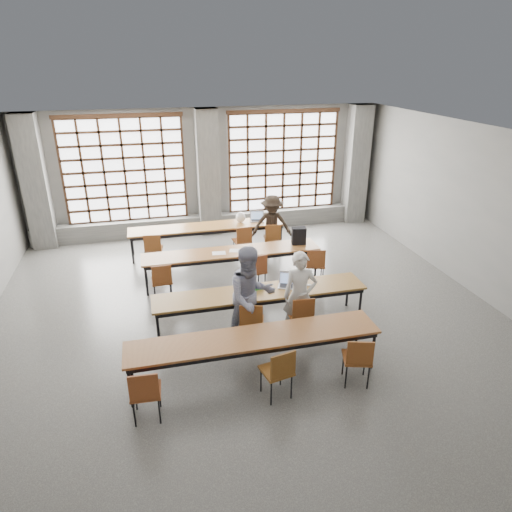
{
  "coord_description": "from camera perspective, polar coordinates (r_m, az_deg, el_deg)",
  "views": [
    {
      "loc": [
        -1.73,
        -7.34,
        4.73
      ],
      "look_at": [
        0.19,
        0.4,
        1.24
      ],
      "focal_mm": 32.0,
      "sensor_mm": 36.0,
      "label": 1
    }
  ],
  "objects": [
    {
      "name": "wall_back",
      "position": [
        13.3,
        -6.18,
        10.51
      ],
      "size": [
        10.0,
        0.0,
        10.0
      ],
      "primitive_type": "plane",
      "rotation": [
        1.57,
        0.0,
        0.0
      ],
      "color": "slate",
      "rests_on": "floor"
    },
    {
      "name": "chair_front_right",
      "position": [
        8.25,
        5.69,
        -7.1
      ],
      "size": [
        0.44,
        0.45,
        0.88
      ],
      "color": "brown",
      "rests_on": "floor"
    },
    {
      "name": "backpack",
      "position": [
        10.62,
        5.37,
        2.53
      ],
      "size": [
        0.35,
        0.25,
        0.4
      ],
      "primitive_type": "cube",
      "rotation": [
        0.0,
        0.0,
        -0.16
      ],
      "color": "black",
      "rests_on": "desk_row_b"
    },
    {
      "name": "student_male",
      "position": [
        8.21,
        5.51,
        -4.94
      ],
      "size": [
        0.67,
        0.52,
        1.65
      ],
      "primitive_type": "imported",
      "rotation": [
        0.0,
        0.0,
        -0.22
      ],
      "color": "silver",
      "rests_on": "floor"
    },
    {
      "name": "phone",
      "position": [
        8.47,
        1.91,
        -4.54
      ],
      "size": [
        0.14,
        0.09,
        0.01
      ],
      "primitive_type": "cube",
      "rotation": [
        0.0,
        0.0,
        0.26
      ],
      "color": "black",
      "rests_on": "desk_row_c"
    },
    {
      "name": "chair_near_left",
      "position": [
        6.7,
        -13.71,
        -15.97
      ],
      "size": [
        0.44,
        0.45,
        0.88
      ],
      "color": "brown",
      "rests_on": "floor"
    },
    {
      "name": "laptop_back",
      "position": [
        12.2,
        0.13,
        4.76
      ],
      "size": [
        0.41,
        0.36,
        0.26
      ],
      "color": "#ACABB0",
      "rests_on": "desk_row_a"
    },
    {
      "name": "sill_ledge",
      "position": [
        13.53,
        -5.79,
        4.13
      ],
      "size": [
        9.8,
        0.35,
        0.5
      ],
      "primitive_type": "cube",
      "color": "#50504D",
      "rests_on": "floor"
    },
    {
      "name": "chair_back_left",
      "position": [
        11.27,
        -12.73,
        1.14
      ],
      "size": [
        0.46,
        0.47,
        0.88
      ],
      "color": "brown",
      "rests_on": "floor"
    },
    {
      "name": "red_pouch",
      "position": [
        6.78,
        -13.66,
        -15.78
      ],
      "size": [
        0.2,
        0.08,
        0.06
      ],
      "primitive_type": "cube",
      "rotation": [
        0.0,
        0.0,
        -0.02
      ],
      "color": "red",
      "rests_on": "chair_near_left"
    },
    {
      "name": "desk_row_a",
      "position": [
        11.9,
        -6.13,
        3.48
      ],
      "size": [
        4.0,
        0.7,
        0.73
      ],
      "color": "brown",
      "rests_on": "floor"
    },
    {
      "name": "laptop_front",
      "position": [
        8.72,
        4.04,
        -3.31
      ],
      "size": [
        0.45,
        0.42,
        0.26
      ],
      "color": "#B6B6BB",
      "rests_on": "desk_row_c"
    },
    {
      "name": "paper_sheet_c",
      "position": [
        10.28,
        -2.51,
        0.68
      ],
      "size": [
        0.35,
        0.29,
        0.0
      ],
      "primitive_type": "cube",
      "rotation": [
        0.0,
        0.0,
        -0.3
      ],
      "color": "white",
      "rests_on": "desk_row_b"
    },
    {
      "name": "chair_back_mid",
      "position": [
        11.49,
        -1.65,
        2.18
      ],
      "size": [
        0.46,
        0.47,
        0.88
      ],
      "color": "brown",
      "rests_on": "floor"
    },
    {
      "name": "paper_sheet_b",
      "position": [
        10.17,
        -4.66,
        0.36
      ],
      "size": [
        0.32,
        0.24,
        0.0
      ],
      "primitive_type": "cube",
      "rotation": [
        0.0,
        0.0,
        -0.11
      ],
      "color": "white",
      "rests_on": "desk_row_b"
    },
    {
      "name": "desk_row_d",
      "position": [
        7.26,
        -0.19,
        -10.45
      ],
      "size": [
        4.0,
        0.7,
        0.73
      ],
      "color": "brown",
      "rests_on": "floor"
    },
    {
      "name": "chair_near_right",
      "position": [
        7.3,
        12.64,
        -12.14
      ],
      "size": [
        0.52,
        0.52,
        0.88
      ],
      "color": "brown",
      "rests_on": "floor"
    },
    {
      "name": "column_mid",
      "position": [
        13.03,
        -6.01,
        10.25
      ],
      "size": [
        0.6,
        0.55,
        3.5
      ],
      "primitive_type": "cube",
      "color": "#50504D",
      "rests_on": "floor"
    },
    {
      "name": "chair_mid_right",
      "position": [
        10.25,
        7.45,
        -0.77
      ],
      "size": [
        0.52,
        0.52,
        0.88
      ],
      "color": "brown",
      "rests_on": "floor"
    },
    {
      "name": "plastic_bag",
      "position": [
        12.02,
        -1.94,
        4.86
      ],
      "size": [
        0.32,
        0.28,
        0.29
      ],
      "primitive_type": "ellipsoid",
      "rotation": [
        0.0,
        0.0,
        -0.35
      ],
      "color": "white",
      "rests_on": "desk_row_a"
    },
    {
      "name": "student_back",
      "position": [
        11.7,
        1.99,
        3.88
      ],
      "size": [
        1.11,
        0.78,
        1.57
      ],
      "primitive_type": "imported",
      "rotation": [
        0.0,
        0.0,
        -0.21
      ],
      "color": "black",
      "rests_on": "floor"
    },
    {
      "name": "student_female",
      "position": [
        7.94,
        -0.64,
        -5.09
      ],
      "size": [
        1.0,
        0.84,
        1.84
      ],
      "primitive_type": "imported",
      "rotation": [
        0.0,
        0.0,
        0.17
      ],
      "color": "navy",
      "rests_on": "floor"
    },
    {
      "name": "ceiling",
      "position": [
        7.65,
        -0.66,
        14.34
      ],
      "size": [
        11.0,
        11.0,
        0.0
      ],
      "primitive_type": "plane",
      "rotation": [
        3.14,
        0.0,
        0.0
      ],
      "color": "silver",
      "rests_on": "floor"
    },
    {
      "name": "desk_row_b",
      "position": [
        10.29,
        -3.05,
        0.29
      ],
      "size": [
        4.0,
        0.7,
        0.73
      ],
      "color": "brown",
      "rests_on": "floor"
    },
    {
      "name": "column_left",
      "position": [
        13.21,
        -25.9,
        8.2
      ],
      "size": [
        0.6,
        0.55,
        3.5
      ],
      "primitive_type": "cube",
      "color": "#50504D",
      "rests_on": "floor"
    },
    {
      "name": "desk_row_c",
      "position": [
        8.55,
        0.56,
        -4.8
      ],
      "size": [
        4.0,
        0.7,
        0.73
      ],
      "color": "brown",
      "rests_on": "floor"
    },
    {
      "name": "mouse",
      "position": [
        8.75,
        6.64,
        -3.63
      ],
      "size": [
        0.11,
        0.1,
        0.04
      ],
      "primitive_type": "ellipsoid",
      "rotation": [
        0.0,
        0.0,
        -0.39
      ],
      "color": "white",
      "rests_on": "desk_row_c"
    },
    {
      "name": "column_right",
      "position": [
        14.34,
        12.42,
        11.06
      ],
      "size": [
        0.6,
        0.55,
        3.5
      ],
      "primitive_type": "cube",
      "color": "#50504D",
      "rests_on": "floor"
    },
    {
      "name": "chair_front_left",
      "position": [
        8.02,
        -0.57,
        -7.93
      ],
      "size": [
        0.52,
        0.52,
        0.88
      ],
      "color": "brown",
      "rests_on": "floor"
    },
    {
      "name": "chair_mid_left",
      "position": [
        9.63,
        -11.68,
        -2.76
      ],
      "size": [
        0.43,
        0.44,
        0.88
      ],
      "color": "brown",
      "rests_on": "floor"
    },
    {
      "name": "floor",
      "position": [
        8.91,
        -0.55,
        -8.49
      ],
      "size": [
        11.0,
        11.0,
        0.0
      ],
      "primitive_type": "plane",
      "color": "#4C4C49",
      "rests_on": "ground"
    },
    {
      "name": "window_left",
      "position": [
        13.09,
        -16.11,
        10.2
      ],
      "size": [
        3.32,
        0.12,
        3.0
      ],
      "color": "white",
      "rests_on": "wall_back"
    },
    {
      "name": "wall_right",
      "position": [
        10.4,
        27.37,
        4.25
      ],
      "size": [
        0.0,
        11.0,
        11.0
      ],
      "primitive_type": "plane",
      "rotation": [
        1.57,
        0.0,
        -1.57
      ],
      "color": "slate",
      "rests_on": "floor"
    },
    {
      "name": "chair_mid_centre",
      "position": [
        9.86,
        0.03,
        -1.56
      ],
      "size": [
        0.49,
        0.49,
        0.88
      ],
      "color": "brown",
      "rests_on": "floor"
    },
    {
      "name": "chair_near_mid",
      "position": [
        6.89,
        2.89,
        -13.91
      ],
      "size": [
        0.5,
        0.5,
        0.88
      ],
      "color": "brown",
      "rests_on": "floor"
    },
    {
      "name": "green_box",
      "position": [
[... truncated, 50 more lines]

